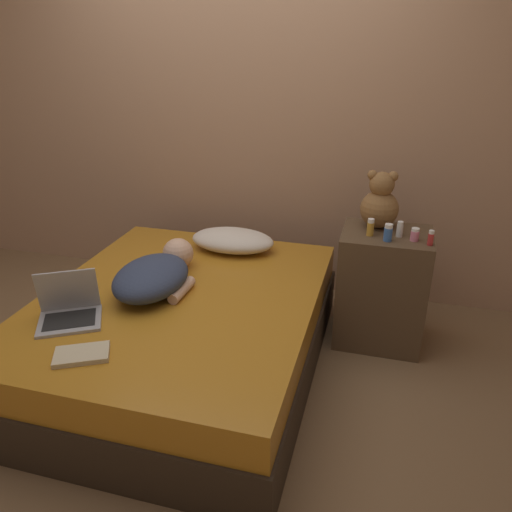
{
  "coord_description": "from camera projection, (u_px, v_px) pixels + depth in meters",
  "views": [
    {
      "loc": [
        1.04,
        -2.2,
        1.78
      ],
      "look_at": [
        0.37,
        0.23,
        0.64
      ],
      "focal_mm": 35.0,
      "sensor_mm": 36.0,
      "label": 1
    }
  ],
  "objects": [
    {
      "name": "ground_plane",
      "position": [
        184.0,
        365.0,
        2.92
      ],
      "size": [
        12.0,
        12.0,
        0.0
      ],
      "primitive_type": "plane",
      "color": "brown"
    },
    {
      "name": "wall_back",
      "position": [
        241.0,
        108.0,
        3.43
      ],
      "size": [
        8.0,
        0.06,
        2.6
      ],
      "color": "tan",
      "rests_on": "ground_plane"
    },
    {
      "name": "bed",
      "position": [
        182.0,
        331.0,
        2.82
      ],
      "size": [
        1.5,
        1.82,
        0.46
      ],
      "color": "#2D2319",
      "rests_on": "ground_plane"
    },
    {
      "name": "nightstand",
      "position": [
        381.0,
        288.0,
        3.03
      ],
      "size": [
        0.51,
        0.42,
        0.72
      ],
      "color": "brown",
      "rests_on": "ground_plane"
    },
    {
      "name": "pillow",
      "position": [
        233.0,
        240.0,
        3.26
      ],
      "size": [
        0.55,
        0.33,
        0.14
      ],
      "color": "beige",
      "rests_on": "bed"
    },
    {
      "name": "person_lying",
      "position": [
        156.0,
        274.0,
        2.76
      ],
      "size": [
        0.4,
        0.7,
        0.19
      ],
      "rotation": [
        0.0,
        0.0,
        -0.03
      ],
      "color": "#2D3851",
      "rests_on": "bed"
    },
    {
      "name": "laptop",
      "position": [
        69.0,
        309.0,
        2.48
      ],
      "size": [
        0.38,
        0.36,
        0.25
      ],
      "rotation": [
        0.0,
        0.0,
        0.52
      ],
      "color": "#9E9EA3",
      "rests_on": "bed"
    },
    {
      "name": "teddy_bear",
      "position": [
        380.0,
        203.0,
        2.91
      ],
      "size": [
        0.22,
        0.22,
        0.34
      ],
      "color": "brown",
      "rests_on": "nightstand"
    },
    {
      "name": "bottle_white",
      "position": [
        400.0,
        229.0,
        2.82
      ],
      "size": [
        0.04,
        0.04,
        0.09
      ],
      "color": "white",
      "rests_on": "nightstand"
    },
    {
      "name": "bottle_pink",
      "position": [
        415.0,
        235.0,
        2.76
      ],
      "size": [
        0.05,
        0.05,
        0.07
      ],
      "color": "pink",
      "rests_on": "nightstand"
    },
    {
      "name": "bottle_amber",
      "position": [
        371.0,
        227.0,
        2.83
      ],
      "size": [
        0.04,
        0.04,
        0.1
      ],
      "color": "gold",
      "rests_on": "nightstand"
    },
    {
      "name": "bottle_blue",
      "position": [
        388.0,
        233.0,
        2.76
      ],
      "size": [
        0.05,
        0.05,
        0.1
      ],
      "color": "#3866B2",
      "rests_on": "nightstand"
    },
    {
      "name": "bottle_red",
      "position": [
        431.0,
        238.0,
        2.7
      ],
      "size": [
        0.03,
        0.03,
        0.08
      ],
      "color": "#B72D2D",
      "rests_on": "nightstand"
    },
    {
      "name": "book",
      "position": [
        82.0,
        354.0,
        2.21
      ],
      "size": [
        0.28,
        0.24,
        0.02
      ],
      "rotation": [
        0.0,
        0.0,
        0.48
      ],
      "color": "#C6B793",
      "rests_on": "bed"
    }
  ]
}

